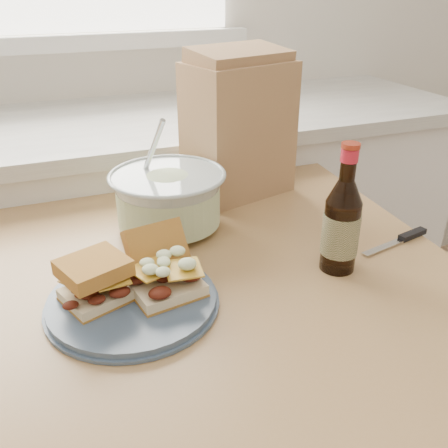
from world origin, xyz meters
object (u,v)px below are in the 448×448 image
object	(u,v)px
dining_table	(189,331)
plate	(133,301)
beer_bottle	(341,224)
coleslaw_bowl	(169,202)
paper_bag	(239,130)

from	to	relation	value
dining_table	plate	distance (m)	0.18
beer_bottle	plate	bearing A→B (deg)	177.67
coleslaw_bowl	paper_bag	size ratio (longest dim) A/B	0.77
coleslaw_bowl	plate	bearing A→B (deg)	-118.43
dining_table	beer_bottle	size ratio (longest dim) A/B	4.45
plate	coleslaw_bowl	size ratio (longest dim) A/B	1.14
dining_table	coleslaw_bowl	distance (m)	0.27
dining_table	plate	xyz separation A→B (m)	(-0.11, -0.05, 0.13)
paper_bag	coleslaw_bowl	bearing A→B (deg)	-162.69
dining_table	coleslaw_bowl	size ratio (longest dim) A/B	4.42
dining_table	plate	bearing A→B (deg)	-151.65
plate	beer_bottle	size ratio (longest dim) A/B	1.15
dining_table	coleslaw_bowl	xyz separation A→B (m)	(0.02, 0.19, 0.18)
dining_table	paper_bag	bearing A→B (deg)	57.36
coleslaw_bowl	beer_bottle	bearing A→B (deg)	-47.65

